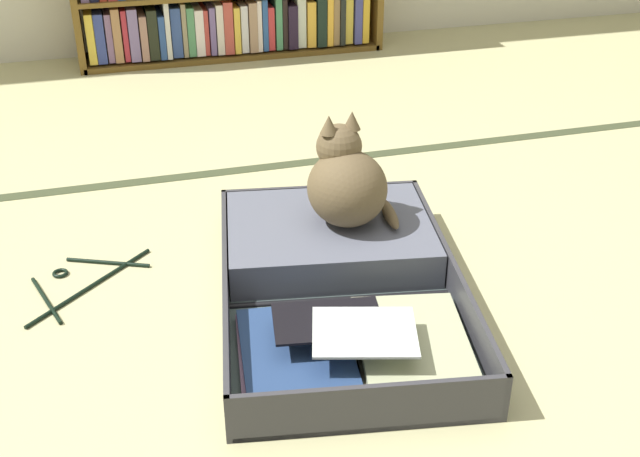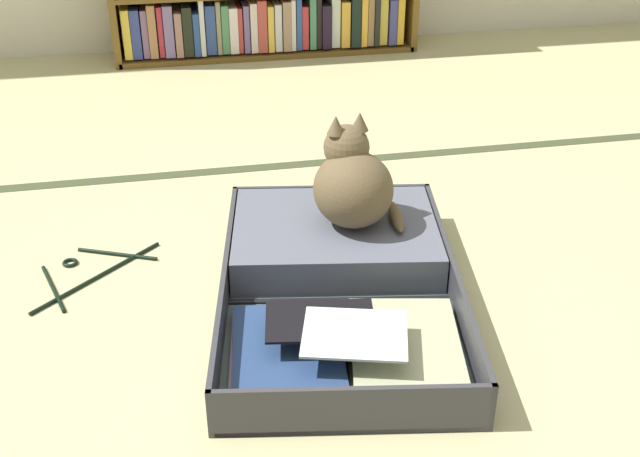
# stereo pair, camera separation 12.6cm
# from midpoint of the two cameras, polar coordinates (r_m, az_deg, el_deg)

# --- Properties ---
(ground_plane) EXTENTS (10.00, 10.00, 0.00)m
(ground_plane) POSITION_cam_midpoint_polar(r_m,az_deg,el_deg) (1.83, -1.92, -8.70)
(ground_plane) COLOR #BAB581
(tatami_border) EXTENTS (4.80, 0.05, 0.00)m
(tatami_border) POSITION_cam_midpoint_polar(r_m,az_deg,el_deg) (2.67, -7.05, 4.14)
(tatami_border) COLOR #3C452B
(tatami_border) RESTS_ON ground_plane
(open_suitcase) EXTENTS (0.70, 0.96, 0.11)m
(open_suitcase) POSITION_cam_midpoint_polar(r_m,az_deg,el_deg) (2.02, -0.63, -3.06)
(open_suitcase) COLOR #36363C
(open_suitcase) RESTS_ON ground_plane
(black_cat) EXTENTS (0.26, 0.25, 0.29)m
(black_cat) POSITION_cam_midpoint_polar(r_m,az_deg,el_deg) (2.06, 0.06, 3.27)
(black_cat) COLOR brown
(black_cat) RESTS_ON open_suitcase
(clothes_hanger) EXTENTS (0.32, 0.30, 0.01)m
(clothes_hanger) POSITION_cam_midpoint_polar(r_m,az_deg,el_deg) (2.16, -18.27, -3.65)
(clothes_hanger) COLOR black
(clothes_hanger) RESTS_ON ground_plane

